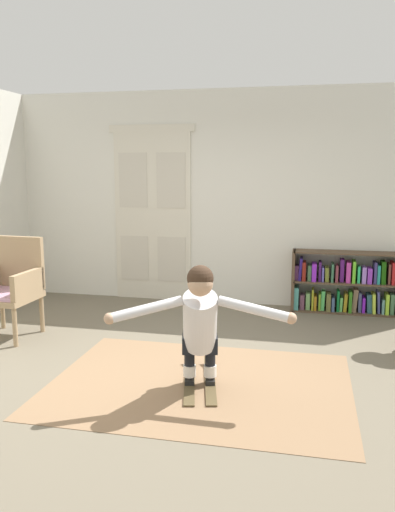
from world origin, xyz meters
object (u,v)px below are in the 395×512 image
Objects in this scene: bookshelf at (344,285)px; wicker_chair at (10,285)px; person_skier at (200,319)px; skis_pair at (200,380)px.

wicker_chair reaches higher than bookshelf.
wicker_chair is 0.75× the size of person_skier.
person_skier reaches higher than bookshelf.
wicker_chair is 1.14× the size of skis_pair.
skis_pair is at bearing -117.74° from bookshelf.
wicker_chair is at bearing -154.61° from bookshelf.
bookshelf reaches higher than skis_pair.
bookshelf is at bearing 62.26° from skis_pair.
person_skier reaches higher than wicker_chair.
wicker_chair is (-3.70, -1.76, 0.22)m from bookshelf.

